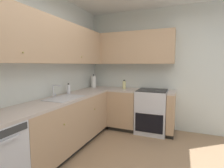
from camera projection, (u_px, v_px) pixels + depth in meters
The scene contains 14 objects.
wall_back at pixel (28, 72), 2.52m from camera, with size 4.21×0.05×2.67m, color silver.
wall_right at pixel (161, 70), 3.81m from camera, with size 0.05×3.39×2.67m, color silver.
lower_cabinets_back at pixel (66, 124), 2.91m from camera, with size 2.03×0.62×0.87m.
countertop_back at pixel (65, 98), 2.86m from camera, with size 3.23×0.60×0.04m, color #B7A89E.
lower_cabinets_right at pixel (133, 110), 3.82m from camera, with size 0.62×1.39×0.87m.
countertop_right at pixel (133, 90), 3.76m from camera, with size 0.60×1.39×0.03m.
oven_range at pixel (152, 111), 3.67m from camera, with size 0.68×0.62×1.05m.
upper_cabinets_back at pixel (50, 41), 2.66m from camera, with size 2.91×0.34×0.69m.
upper_cabinets_right at pixel (129, 48), 3.84m from camera, with size 0.32×1.94×0.69m.
sink at pixel (65, 101), 2.80m from camera, with size 0.63×0.40×0.10m.
faucet at pixel (54, 90), 2.86m from camera, with size 0.07×0.16×0.21m.
soap_bottle at pixel (69, 89), 3.22m from camera, with size 0.06×0.06×0.20m.
paper_towel_roll at pixel (94, 82), 4.09m from camera, with size 0.11×0.11×0.33m.
oil_bottle at pixel (124, 85), 3.83m from camera, with size 0.08×0.08×0.20m.
Camera 1 is at (-1.86, -0.44, 1.45)m, focal length 27.45 mm.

